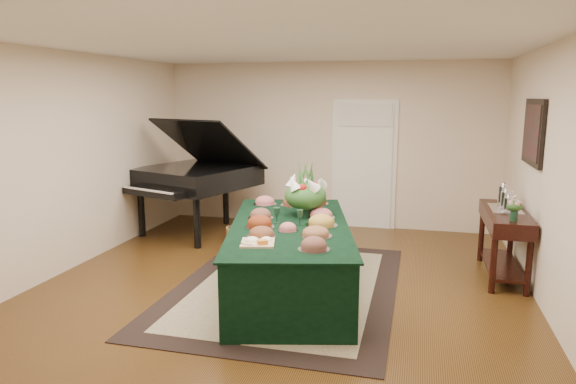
% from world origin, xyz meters
% --- Properties ---
extents(ground, '(6.00, 6.00, 0.00)m').
position_xyz_m(ground, '(0.00, 0.00, 0.00)').
color(ground, black).
rests_on(ground, ground).
extents(area_rug, '(2.45, 3.43, 0.01)m').
position_xyz_m(area_rug, '(0.06, -0.01, 0.01)').
color(area_rug, black).
rests_on(area_rug, ground).
extents(kitchen_doorway, '(1.05, 0.07, 2.10)m').
position_xyz_m(kitchen_doorway, '(0.60, 2.97, 1.02)').
color(kitchen_doorway, white).
rests_on(kitchen_doorway, ground).
extents(buffet_table, '(1.87, 2.93, 0.77)m').
position_xyz_m(buffet_table, '(0.12, -0.09, 0.39)').
color(buffet_table, black).
rests_on(buffet_table, ground).
extents(food_platters, '(1.31, 2.28, 0.13)m').
position_xyz_m(food_platters, '(0.14, 0.08, 0.82)').
color(food_platters, silver).
rests_on(food_platters, buffet_table).
extents(cutting_board, '(0.38, 0.38, 0.10)m').
position_xyz_m(cutting_board, '(0.01, -0.90, 0.81)').
color(cutting_board, tan).
rests_on(cutting_board, buffet_table).
extents(green_goblets, '(0.35, 0.12, 0.18)m').
position_xyz_m(green_goblets, '(0.11, -0.11, 0.86)').
color(green_goblets, '#143321').
rests_on(green_goblets, buffet_table).
extents(floral_centerpiece, '(0.51, 0.51, 0.51)m').
position_xyz_m(floral_centerpiece, '(0.20, 0.34, 1.07)').
color(floral_centerpiece, '#143321').
rests_on(floral_centerpiece, buffet_table).
extents(grand_piano, '(2.01, 2.12, 1.82)m').
position_xyz_m(grand_piano, '(-1.90, 1.93, 0.92)').
color(grand_piano, black).
rests_on(grand_piano, ground).
extents(wicker_basket, '(0.35, 0.35, 0.22)m').
position_xyz_m(wicker_basket, '(-1.12, 1.62, 0.11)').
color(wicker_basket, olive).
rests_on(wicker_basket, ground).
extents(mahogany_sideboard, '(0.45, 1.39, 0.82)m').
position_xyz_m(mahogany_sideboard, '(2.50, 0.97, 0.63)').
color(mahogany_sideboard, black).
rests_on(mahogany_sideboard, ground).
extents(tea_service, '(0.34, 0.58, 0.30)m').
position_xyz_m(tea_service, '(2.50, 1.07, 0.94)').
color(tea_service, silver).
rests_on(tea_service, mahogany_sideboard).
extents(pink_bouquet, '(0.18, 0.18, 0.24)m').
position_xyz_m(pink_bouquet, '(2.50, 0.45, 0.97)').
color(pink_bouquet, '#143321').
rests_on(pink_bouquet, mahogany_sideboard).
extents(wall_painting, '(0.05, 0.95, 0.75)m').
position_xyz_m(wall_painting, '(2.72, 0.97, 1.75)').
color(wall_painting, black).
rests_on(wall_painting, ground).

